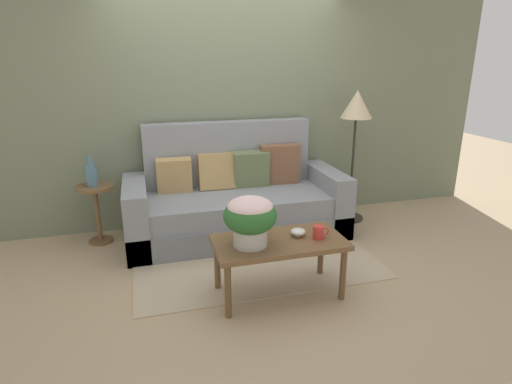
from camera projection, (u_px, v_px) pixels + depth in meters
The scene contains 11 objects.
ground_plane at pixel (253, 257), 4.09m from camera, with size 14.00×14.00×0.00m, color tan.
wall_back at pixel (226, 106), 4.71m from camera, with size 6.40×0.12×2.66m, color slate.
area_rug at pixel (249, 249), 4.24m from camera, with size 2.25×1.82×0.01m, color tan.
couch at pixel (235, 202), 4.55m from camera, with size 2.28×0.95×1.18m.
coffee_table at pixel (279, 247), 3.34m from camera, with size 1.04×0.53×0.48m.
side_table at pixel (96, 204), 4.30m from camera, with size 0.38×0.38×0.61m.
floor_lamp at pixel (356, 115), 4.68m from camera, with size 0.35×0.35×1.50m.
potted_plant at pixel (250, 216), 3.16m from camera, with size 0.40×0.40×0.38m.
coffee_mug at pixel (319, 232), 3.34m from camera, with size 0.14×0.09×0.10m.
snack_bowl at pixel (298, 232), 3.39m from camera, with size 0.12×0.12×0.06m.
table_vase at pixel (91, 174), 4.20m from camera, with size 0.11×0.11×0.30m.
Camera 1 is at (-0.97, -3.57, 1.86)m, focal length 29.64 mm.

